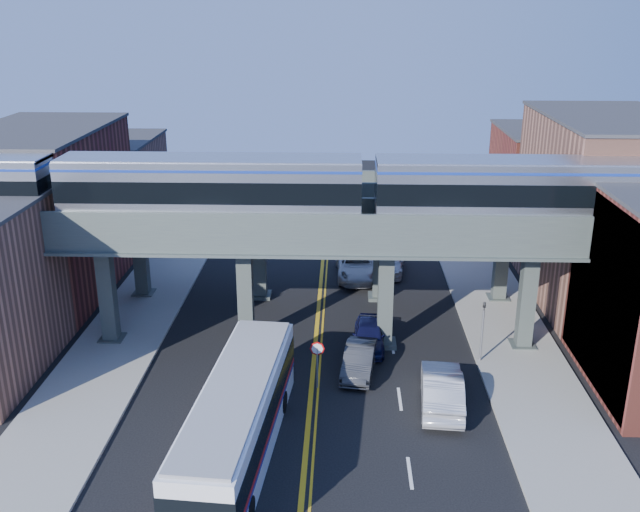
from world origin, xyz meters
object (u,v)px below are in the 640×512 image
Objects in this scene: stop_sign at (317,357)px; transit_bus at (238,421)px; car_lane_d at (389,262)px; car_parked_curb at (442,389)px; car_lane_b at (359,360)px; transit_train at (211,187)px; car_lane_a at (369,334)px; car_lane_c at (357,265)px; traffic_signal at (483,325)px.

stop_sign is 0.20× the size of transit_bus.
car_lane_d is 18.79m from car_parked_curb.
transit_bus is 9.41m from car_lane_b.
car_lane_d is (10.64, 12.21, -8.65)m from transit_train.
car_lane_d is at bearing 85.45° from car_lane_a.
car_parked_curb reaches higher than car_lane_d.
car_lane_d is at bearing 74.73° from stop_sign.
transit_bus is 24.51m from car_lane_d.
transit_train is 9.80× the size of car_lane_d.
car_lane_c is at bearing -147.91° from car_lane_d.
stop_sign is 0.64× the size of traffic_signal.
car_lane_a is at bearing 163.91° from traffic_signal.
transit_bus reaches higher than car_lane_d.
car_parked_curb is (3.38, -6.27, 0.13)m from car_lane_a.
stop_sign is at bearing -135.02° from car_lane_b.
car_lane_b is at bearing -33.72° from car_parked_curb.
traffic_signal is 0.66× the size of car_lane_c.
stop_sign is 5.61m from car_lane_a.
car_lane_a is 1.03× the size of car_lane_b.
stop_sign is 2.94m from car_lane_b.
traffic_signal reaches higher than car_lane_b.
car_lane_a is at bearing -56.86° from car_parked_curb.
car_lane_c is 18.01m from car_parked_curb.
traffic_signal reaches higher than car_lane_d.
car_parked_curb is (6.20, -1.51, -0.83)m from stop_sign.
traffic_signal is 7.01m from car_lane_b.
stop_sign is at bearing -100.84° from car_lane_c.
traffic_signal is 0.31× the size of transit_bus.
car_lane_c reaches higher than car_lane_b.
car_lane_d is 0.92× the size of car_parked_curb.
car_lane_d is at bearing 106.46° from traffic_signal.
car_lane_d is at bearing 22.57° from car_lane_c.
transit_train reaches higher than car_lane_d.
traffic_signal is at bearing -12.06° from car_lane_a.
traffic_signal reaches higher than car_lane_a.
transit_train reaches higher than car_lane_a.
transit_bus is at bearing 30.08° from car_parked_curb.
transit_train is 8.16× the size of car_lane_c.
transit_train is 3.78× the size of transit_bus.
transit_train reaches higher than car_lane_b.
stop_sign is 0.43× the size of car_lane_c.
car_parked_curb is at bearing -80.19° from car_lane_c.
stop_sign is at bearing -161.37° from traffic_signal.
stop_sign reaches higher than car_lane_a.
transit_bus is 2.16× the size of car_lane_c.
stop_sign reaches higher than car_parked_curb.
transit_train is at bearing 139.92° from stop_sign.
car_parked_curb is (9.42, 4.45, -0.82)m from transit_bus.
car_lane_d is (4.70, 17.21, -1.01)m from stop_sign.
transit_train is 12.33m from car_lane_b.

